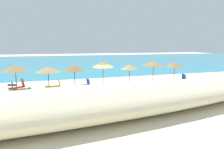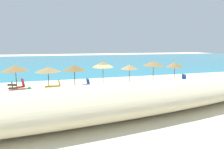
# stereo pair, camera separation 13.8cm
# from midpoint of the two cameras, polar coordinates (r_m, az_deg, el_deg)

# --- Properties ---
(ground_plane) EXTENTS (160.00, 160.00, 0.00)m
(ground_plane) POSITION_cam_midpoint_polar(r_m,az_deg,el_deg) (20.33, -2.26, -4.05)
(ground_plane) COLOR beige
(sea_water) EXTENTS (160.00, 59.04, 0.01)m
(sea_water) POSITION_cam_midpoint_polar(r_m,az_deg,el_deg) (54.83, -10.73, 4.33)
(sea_water) COLOR teal
(sea_water) RESTS_ON ground_plane
(dune_ridge) EXTENTS (36.96, 7.89, 2.13)m
(dune_ridge) POSITION_cam_midpoint_polar(r_m,az_deg,el_deg) (11.53, -11.38, -9.36)
(dune_ridge) COLOR beige
(dune_ridge) RESTS_ON ground_plane
(beach_umbrella_0) EXTENTS (2.66, 2.66, 2.67)m
(beach_umbrella_0) POSITION_cam_midpoint_polar(r_m,az_deg,el_deg) (21.25, -28.51, 1.81)
(beach_umbrella_0) COLOR brown
(beach_umbrella_0) RESTS_ON ground_plane
(beach_umbrella_1) EXTENTS (2.67, 2.67, 2.41)m
(beach_umbrella_1) POSITION_cam_midpoint_polar(r_m,az_deg,el_deg) (20.27, -19.71, 1.54)
(beach_umbrella_1) COLOR brown
(beach_umbrella_1) RESTS_ON ground_plane
(beach_umbrella_2) EXTENTS (2.64, 2.64, 2.52)m
(beach_umbrella_2) POSITION_cam_midpoint_polar(r_m,az_deg,el_deg) (20.48, -11.82, 2.15)
(beach_umbrella_2) COLOR brown
(beach_umbrella_2) RESTS_ON ground_plane
(beach_umbrella_3) EXTENTS (2.52, 2.52, 2.85)m
(beach_umbrella_3) POSITION_cam_midpoint_polar(r_m,az_deg,el_deg) (20.80, -2.74, 3.29)
(beach_umbrella_3) COLOR brown
(beach_umbrella_3) RESTS_ON ground_plane
(beach_umbrella_4) EXTENTS (2.09, 2.09, 2.39)m
(beach_umbrella_4) POSITION_cam_midpoint_polar(r_m,az_deg,el_deg) (21.68, 5.82, 2.45)
(beach_umbrella_4) COLOR brown
(beach_umbrella_4) RESTS_ON ground_plane
(beach_umbrella_5) EXTENTS (2.65, 2.65, 2.75)m
(beach_umbrella_5) POSITION_cam_midpoint_polar(r_m,az_deg,el_deg) (22.88, 13.39, 3.48)
(beach_umbrella_5) COLOR brown
(beach_umbrella_5) RESTS_ON ground_plane
(beach_umbrella_6) EXTENTS (2.25, 2.25, 2.54)m
(beach_umbrella_6) POSITION_cam_midpoint_polar(r_m,az_deg,el_deg) (24.73, 19.71, 3.01)
(beach_umbrella_6) COLOR brown
(beach_umbrella_6) RESTS_ON ground_plane
(lounge_chair_0) EXTENTS (1.75, 1.17, 1.02)m
(lounge_chair_0) POSITION_cam_midpoint_polar(r_m,az_deg,el_deg) (19.89, -8.89, -3.21)
(lounge_chair_0) COLOR blue
(lounge_chair_0) RESTS_ON ground_plane
(lounge_chair_1) EXTENTS (1.65, 0.79, 1.09)m
(lounge_chair_1) POSITION_cam_midpoint_polar(r_m,az_deg,el_deg) (19.99, -17.85, -3.37)
(lounge_chair_1) COLOR yellow
(lounge_chair_1) RESTS_ON ground_plane
(lounge_chair_2) EXTENTS (1.41, 0.92, 1.11)m
(lounge_chair_2) POSITION_cam_midpoint_polar(r_m,az_deg,el_deg) (24.05, 21.70, -1.42)
(lounge_chair_2) COLOR blue
(lounge_chair_2) RESTS_ON ground_plane
(lounge_chair_3) EXTENTS (1.61, 1.34, 1.21)m
(lounge_chair_3) POSITION_cam_midpoint_polar(r_m,az_deg,el_deg) (21.12, -27.67, -3.30)
(lounge_chair_3) COLOR red
(lounge_chair_3) RESTS_ON ground_plane
(wooden_signpost) EXTENTS (0.80, 0.44, 1.69)m
(wooden_signpost) POSITION_cam_midpoint_polar(r_m,az_deg,el_deg) (17.42, -29.14, -4.14)
(wooden_signpost) COLOR brown
(wooden_signpost) RESTS_ON ground_plane
(beach_ball) EXTENTS (0.38, 0.38, 0.38)m
(beach_ball) POSITION_cam_midpoint_polar(r_m,az_deg,el_deg) (20.65, -24.82, -4.18)
(beach_ball) COLOR green
(beach_ball) RESTS_ON ground_plane
(cooler_box) EXTENTS (0.43, 0.59, 0.34)m
(cooler_box) POSITION_cam_midpoint_polar(r_m,az_deg,el_deg) (19.14, -8.22, -4.47)
(cooler_box) COLOR red
(cooler_box) RESTS_ON ground_plane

